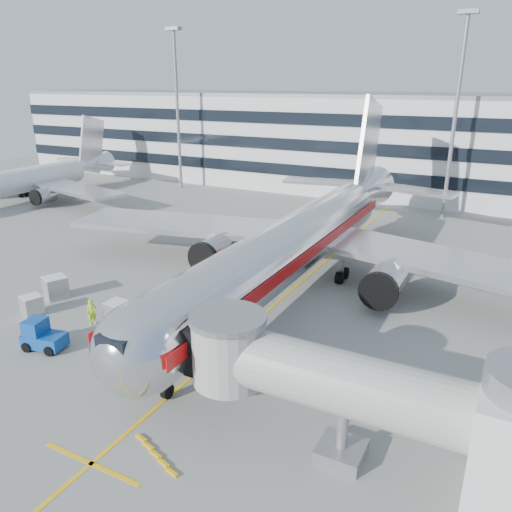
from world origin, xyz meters
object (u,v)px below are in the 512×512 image
at_px(cargo_container_front, 117,311).
at_px(cargo_container_right, 56,287).
at_px(belt_loader, 159,326).
at_px(baggage_tug, 42,336).
at_px(cargo_container_left, 32,305).
at_px(ramp_worker, 92,312).
at_px(main_jet, 301,239).

bearing_deg(cargo_container_front, cargo_container_right, 173.27).
bearing_deg(belt_loader, cargo_container_right, 174.13).
xyz_separation_m(baggage_tug, cargo_container_left, (-5.13, 3.35, -0.16)).
bearing_deg(belt_loader, baggage_tug, -138.05).
bearing_deg(cargo_container_front, baggage_tug, -105.38).
distance_m(cargo_container_right, cargo_container_front, 7.66).
height_order(cargo_container_left, ramp_worker, ramp_worker).
relative_size(main_jet, cargo_container_front, 33.08).
xyz_separation_m(cargo_container_left, ramp_worker, (5.47, 0.94, 0.22)).
bearing_deg(ramp_worker, belt_loader, -47.97).
bearing_deg(baggage_tug, belt_loader, 41.95).
height_order(main_jet, cargo_container_front, main_jet).
bearing_deg(cargo_container_right, cargo_container_left, -73.81).
distance_m(baggage_tug, ramp_worker, 4.30).
xyz_separation_m(main_jet, belt_loader, (-5.21, -13.76, -3.57)).
bearing_deg(cargo_container_right, ramp_worker, -19.31).
bearing_deg(main_jet, cargo_container_front, -125.44).
distance_m(main_jet, baggage_tug, 22.31).
xyz_separation_m(baggage_tug, ramp_worker, (0.34, 4.29, 0.06)).
relative_size(main_jet, baggage_tug, 16.63).
height_order(belt_loader, cargo_container_front, belt_loader).
height_order(belt_loader, baggage_tug, belt_loader).
xyz_separation_m(belt_loader, cargo_container_right, (-11.95, 1.23, 0.26)).
bearing_deg(main_jet, belt_loader, -110.74).
height_order(cargo_container_right, cargo_container_front, cargo_container_right).
bearing_deg(ramp_worker, cargo_container_front, -10.23).
xyz_separation_m(main_jet, cargo_container_left, (-16.24, -15.71, -3.48)).
relative_size(cargo_container_front, ramp_worker, 0.79).
height_order(baggage_tug, ramp_worker, baggage_tug).
bearing_deg(cargo_container_right, belt_loader, -5.87).
xyz_separation_m(main_jet, cargo_container_right, (-17.16, -12.53, -3.31)).
xyz_separation_m(belt_loader, cargo_container_front, (-4.35, 0.33, 0.11)).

